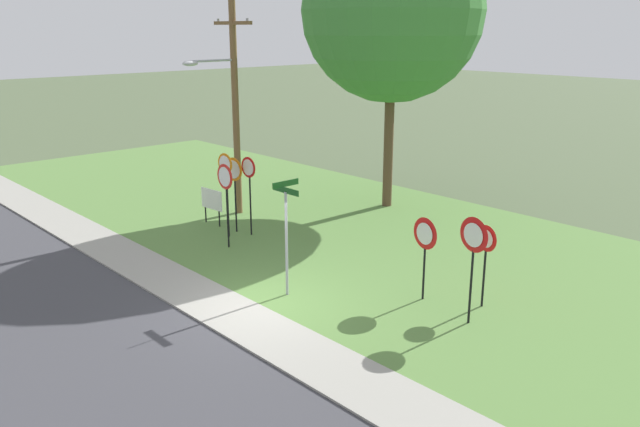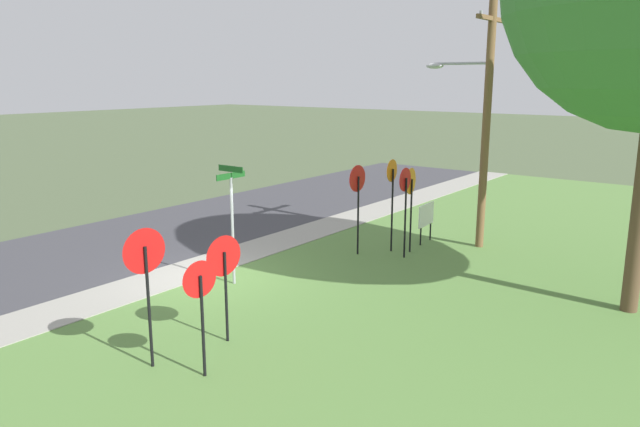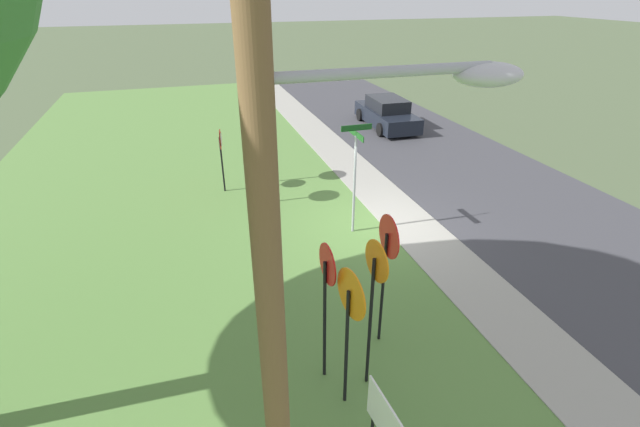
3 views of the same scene
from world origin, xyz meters
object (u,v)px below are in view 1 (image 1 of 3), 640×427
at_px(stop_sign_far_left, 249,179).
at_px(oak_tree_left, 393,10).
at_px(stop_sign_near_left, 226,177).
at_px(stop_sign_near_right, 226,187).
at_px(yield_sign_near_left, 425,240).
at_px(yield_sign_far_left, 473,245).
at_px(yield_sign_near_right, 485,247).
at_px(stop_sign_far_center, 234,178).
at_px(utility_pole, 232,99).
at_px(notice_board, 212,201).
at_px(street_name_post, 286,228).

height_order(stop_sign_far_left, oak_tree_left, oak_tree_left).
distance_m(stop_sign_near_left, stop_sign_near_right, 1.09).
xyz_separation_m(yield_sign_near_left, yield_sign_far_left, (1.59, -0.30, 0.34)).
relative_size(yield_sign_near_left, yield_sign_near_right, 1.03).
xyz_separation_m(stop_sign_near_right, yield_sign_far_left, (8.22, 1.00, -0.02)).
xyz_separation_m(stop_sign_far_center, oak_tree_left, (1.22, 6.24, 5.33)).
bearing_deg(stop_sign_far_center, yield_sign_far_left, -9.50).
xyz_separation_m(yield_sign_near_left, oak_tree_left, (-6.56, 6.06, 5.60)).
height_order(yield_sign_near_left, utility_pole, utility_pole).
height_order(stop_sign_far_center, notice_board, stop_sign_far_center).
distance_m(street_name_post, utility_pole, 8.21).
distance_m(yield_sign_far_left, notice_board, 10.67).
bearing_deg(utility_pole, stop_sign_far_left, -25.19).
relative_size(yield_sign_near_right, utility_pole, 0.27).
distance_m(stop_sign_far_left, utility_pole, 3.54).
bearing_deg(stop_sign_near_left, stop_sign_near_right, -40.92).
relative_size(stop_sign_far_left, yield_sign_near_left, 1.22).
bearing_deg(notice_board, yield_sign_near_left, -2.26).
bearing_deg(yield_sign_near_left, street_name_post, -130.18).
distance_m(yield_sign_near_right, notice_board, 10.36).
xyz_separation_m(stop_sign_far_center, street_name_post, (5.24, -2.13, -0.07)).
relative_size(stop_sign_near_left, street_name_post, 0.92).
bearing_deg(notice_board, stop_sign_far_center, 0.36).
height_order(utility_pole, oak_tree_left, oak_tree_left).
xyz_separation_m(street_name_post, oak_tree_left, (-4.02, 8.37, 5.40)).
relative_size(street_name_post, notice_board, 2.41).
relative_size(yield_sign_near_left, notice_board, 1.72).
bearing_deg(yield_sign_near_right, street_name_post, -131.31).
xyz_separation_m(yield_sign_near_right, street_name_post, (-3.81, -3.04, 0.25)).
bearing_deg(stop_sign_far_left, oak_tree_left, 81.80).
xyz_separation_m(yield_sign_far_left, oak_tree_left, (-8.14, 6.36, 5.26)).
bearing_deg(yield_sign_near_right, stop_sign_far_left, -164.79).
bearing_deg(yield_sign_far_left, utility_pole, -179.53).
relative_size(yield_sign_near_left, yield_sign_far_left, 0.84).
relative_size(yield_sign_near_left, street_name_post, 0.71).
relative_size(street_name_post, utility_pole, 0.39).
bearing_deg(stop_sign_near_right, street_name_post, -12.83).
bearing_deg(oak_tree_left, yield_sign_near_right, -34.29).
relative_size(stop_sign_far_left, notice_board, 2.10).
height_order(yield_sign_near_left, street_name_post, street_name_post).
height_order(stop_sign_far_left, utility_pole, utility_pole).
xyz_separation_m(stop_sign_far_left, street_name_post, (4.62, -2.28, -0.10)).
relative_size(stop_sign_far_center, yield_sign_far_left, 0.99).
bearing_deg(yield_sign_near_right, notice_board, -164.33).
xyz_separation_m(stop_sign_near_right, stop_sign_far_left, (-0.52, 1.28, -0.05)).
height_order(yield_sign_far_left, utility_pole, utility_pole).
relative_size(stop_sign_near_left, notice_board, 2.22).
xyz_separation_m(stop_sign_near_right, street_name_post, (4.09, -1.01, -0.16)).
relative_size(stop_sign_far_left, yield_sign_near_right, 1.25).
distance_m(street_name_post, oak_tree_left, 10.74).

